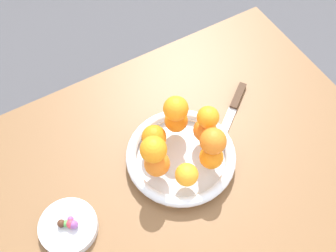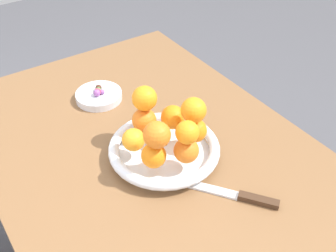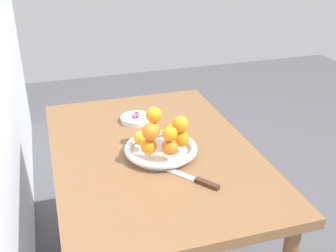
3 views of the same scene
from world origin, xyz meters
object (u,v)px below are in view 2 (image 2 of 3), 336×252
Objects in this scene: dining_table at (150,174)px; candy_ball_1 at (98,88)px; candy_dish at (99,96)px; candy_ball_4 at (97,93)px; knife at (231,194)px; candy_ball_0 at (98,90)px; orange_1 at (154,156)px; orange_3 at (195,130)px; orange_6 at (194,110)px; orange_7 at (144,98)px; orange_5 at (144,120)px; orange_4 at (173,117)px; orange_9 at (187,132)px; orange_0 at (133,140)px; orange_2 at (186,150)px; fruit_bowl at (164,150)px; orange_8 at (157,135)px; candy_ball_3 at (103,91)px; candy_ball_2 at (98,92)px.

candy_ball_1 is at bearing 0.23° from dining_table.
candy_dish is 6.59× the size of candy_ball_4.
candy_ball_0 is at bearing 8.50° from knife.
orange_1 is 0.19m from knife.
candy_ball_0 is at bearing -5.83° from orange_1.
orange_3 is 0.06m from orange_6.
orange_3 is at bearing -144.04° from orange_7.
orange_7 reaches higher than candy_ball_4.
candy_dish is at bearing 153.09° from candy_ball_1.
orange_5 reaches higher than orange_1.
candy_dish is at bearing 145.13° from candy_ball_0.
orange_4 is at bearing -163.74° from candy_dish.
dining_table is 4.98× the size of knife.
orange_7 is at bearing -175.95° from candy_ball_0.
orange_9 is at bearing -113.64° from orange_1.
orange_7 is (-0.24, -0.02, 0.12)m from candy_dish.
orange_0 is 0.26m from knife.
candy_dish is 0.39m from orange_2.
orange_8 is (-0.05, 0.05, 0.11)m from fruit_bowl.
orange_1 is at bearing 158.28° from orange_5.
orange_4 is (0.12, -0.04, 0.00)m from orange_2.
candy_ball_4 is at bearing 17.60° from orange_3.
candy_ball_3 is at bearing 0.29° from orange_5.
candy_ball_0 is at bearing 15.17° from orange_3.
candy_ball_1 is at bearing -25.39° from candy_ball_0.
dining_table is at bearing -20.28° from orange_8.
orange_0 is 0.25× the size of knife.
dining_table is at bearing -179.77° from candy_ball_1.
candy_ball_1 is at bearing -6.33° from orange_1.
candy_ball_0 is at bearing 2.57° from orange_5.
orange_3 is (-0.03, -0.07, 0.05)m from fruit_bowl.
orange_3 is (0.02, -0.13, 0.00)m from orange_1.
orange_5 is at bearing -18.17° from orange_8.
candy_ball_2 is (0.30, 0.03, 0.01)m from fruit_bowl.
orange_9 is at bearing -172.55° from fruit_bowl.
orange_5 is at bearing -179.71° from candy_ball_3.
knife is (-0.23, -0.07, 0.09)m from dining_table.
candy_ball_0 is (0.24, 0.02, -0.10)m from orange_7.
knife is at bearing -172.38° from candy_ball_3.
fruit_bowl is 1.24× the size of knife.
orange_6 is 0.99× the size of orange_8.
orange_0 reaches higher than fruit_bowl.
candy_ball_0 is at bearing 154.61° from candy_ball_1.
orange_5 is at bearing -174.45° from candy_ball_4.
orange_1 is 2.83× the size of candy_ball_4.
orange_1 reaches higher than candy_ball_0.
candy_ball_3 is at bearing -11.63° from orange_0.
orange_7 reaches higher than candy_ball_3.
orange_2 is at bearing -174.92° from candy_dish.
candy_ball_4 is at bearing 134.95° from candy_ball_2.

